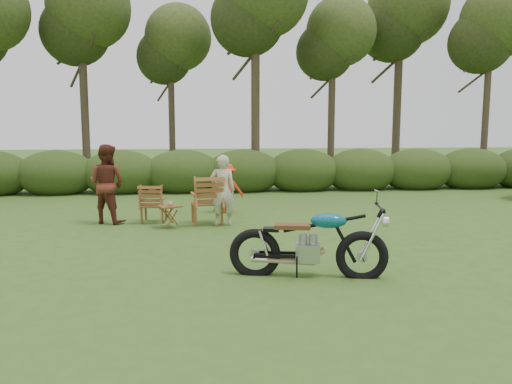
{
  "coord_description": "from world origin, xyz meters",
  "views": [
    {
      "loc": [
        -1.42,
        -7.44,
        2.16
      ],
      "look_at": [
        -0.38,
        1.94,
        0.9
      ],
      "focal_mm": 35.0,
      "sensor_mm": 36.0,
      "label": 1
    }
  ],
  "objects": [
    {
      "name": "motorcycle",
      "position": [
        0.1,
        -0.58,
        0.0
      ],
      "size": [
        2.27,
        1.25,
        1.23
      ],
      "primitive_type": null,
      "rotation": [
        0.0,
        0.0,
        -0.21
      ],
      "color": "#0D95AE",
      "rests_on": "ground"
    },
    {
      "name": "ground",
      "position": [
        0.0,
        0.0,
        0.0
      ],
      "size": [
        80.0,
        80.0,
        0.0
      ],
      "primitive_type": "plane",
      "color": "#30531B",
      "rests_on": "ground"
    },
    {
      "name": "adult_b",
      "position": [
        -3.5,
        3.83,
        0.0
      ],
      "size": [
        1.05,
        0.96,
        1.76
      ],
      "primitive_type": "imported",
      "rotation": [
        0.0,
        0.0,
        2.71
      ],
      "color": "#572519",
      "rests_on": "ground"
    },
    {
      "name": "child",
      "position": [
        -0.78,
        4.84,
        0.0
      ],
      "size": [
        0.84,
        0.54,
        1.23
      ],
      "primitive_type": "imported",
      "rotation": [
        0.0,
        0.0,
        3.03
      ],
      "color": "red",
      "rests_on": "ground"
    },
    {
      "name": "side_table",
      "position": [
        -2.08,
        3.12,
        0.24
      ],
      "size": [
        0.58,
        0.54,
        0.48
      ],
      "primitive_type": null,
      "rotation": [
        0.0,
        0.0,
        0.41
      ],
      "color": "#5B3516",
      "rests_on": "ground"
    },
    {
      "name": "lawn_chair_left",
      "position": [
        -2.48,
        3.84,
        0.0
      ],
      "size": [
        0.66,
        0.66,
        0.86
      ],
      "primitive_type": null,
      "rotation": [
        0.0,
        0.0,
        3.01
      ],
      "color": "brown",
      "rests_on": "ground"
    },
    {
      "name": "lawn_chair_right",
      "position": [
        -1.3,
        3.51,
        0.0
      ],
      "size": [
        0.83,
        0.83,
        1.07
      ],
      "primitive_type": null,
      "rotation": [
        0.0,
        0.0,
        3.28
      ],
      "color": "brown",
      "rests_on": "ground"
    },
    {
      "name": "adult_a",
      "position": [
        -0.96,
        3.27,
        0.0
      ],
      "size": [
        0.57,
        0.38,
        1.54
      ],
      "primitive_type": "imported",
      "rotation": [
        0.0,
        0.0,
        3.17
      ],
      "color": "#BAB799",
      "rests_on": "ground"
    },
    {
      "name": "tree_line",
      "position": [
        0.5,
        9.74,
        3.81
      ],
      "size": [
        22.52,
        11.62,
        8.14
      ],
      "color": "#34251C",
      "rests_on": "ground"
    },
    {
      "name": "cup",
      "position": [
        -2.08,
        3.14,
        0.52
      ],
      "size": [
        0.14,
        0.14,
        0.09
      ],
      "primitive_type": "imported",
      "rotation": [
        0.0,
        0.0,
        0.16
      ],
      "color": "beige",
      "rests_on": "side_table"
    }
  ]
}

